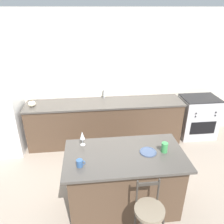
# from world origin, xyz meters

# --- Properties ---
(ground_plane) EXTENTS (18.00, 18.00, 0.00)m
(ground_plane) POSITION_xyz_m (0.00, 0.00, 0.00)
(ground_plane) COLOR gray
(wall_back) EXTENTS (6.00, 0.07, 2.70)m
(wall_back) POSITION_xyz_m (0.00, 0.72, 1.35)
(wall_back) COLOR beige
(wall_back) RESTS_ON ground_plane
(back_counter) EXTENTS (3.22, 0.70, 0.93)m
(back_counter) POSITION_xyz_m (0.00, 0.39, 0.47)
(back_counter) COLOR #4C3828
(back_counter) RESTS_ON ground_plane
(sink_faucet) EXTENTS (0.02, 0.13, 0.22)m
(sink_faucet) POSITION_xyz_m (0.00, 0.59, 1.07)
(sink_faucet) COLOR #ADAFB5
(sink_faucet) RESTS_ON back_counter
(kitchen_island) EXTENTS (1.62, 0.88, 0.92)m
(kitchen_island) POSITION_xyz_m (0.12, -1.41, 0.47)
(kitchen_island) COLOR #4C3828
(kitchen_island) RESTS_ON ground_plane
(oven_range) EXTENTS (0.77, 0.63, 0.93)m
(oven_range) POSITION_xyz_m (2.08, 0.39, 0.46)
(oven_range) COLOR #B7B7BC
(oven_range) RESTS_ON ground_plane
(bar_stool_near) EXTENTS (0.34, 0.34, 0.98)m
(bar_stool_near) POSITION_xyz_m (0.29, -2.08, 0.54)
(bar_stool_near) COLOR #332D28
(bar_stool_near) RESTS_ON ground_plane
(dinner_plate) EXTENTS (0.23, 0.23, 0.02)m
(dinner_plate) POSITION_xyz_m (0.44, -1.40, 0.93)
(dinner_plate) COLOR #425170
(dinner_plate) RESTS_ON kitchen_island
(wine_glass) EXTENTS (0.07, 0.07, 0.21)m
(wine_glass) POSITION_xyz_m (-0.44, -1.12, 1.08)
(wine_glass) COLOR white
(wine_glass) RESTS_ON kitchen_island
(coffee_mug) EXTENTS (0.11, 0.08, 0.09)m
(coffee_mug) POSITION_xyz_m (-0.47, -1.58, 0.97)
(coffee_mug) COLOR #335689
(coffee_mug) RESTS_ON kitchen_island
(tumbler_cup) EXTENTS (0.09, 0.09, 0.14)m
(tumbler_cup) POSITION_xyz_m (0.66, -1.41, 0.99)
(tumbler_cup) COLOR #3D934C
(tumbler_cup) RESTS_ON kitchen_island
(pumpkin_decoration) EXTENTS (0.14, 0.14, 0.14)m
(pumpkin_decoration) POSITION_xyz_m (-1.44, 0.32, 0.99)
(pumpkin_decoration) COLOR beige
(pumpkin_decoration) RESTS_ON back_counter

